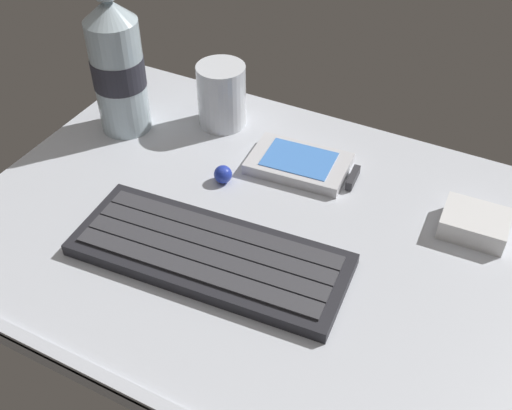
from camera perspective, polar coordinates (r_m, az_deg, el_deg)
name	(u,v)px	position (r cm, az deg, el deg)	size (l,w,h in cm)	color
ground_plane	(255,233)	(68.89, -0.09, -2.59)	(64.00, 48.00, 2.80)	silver
keyboard	(210,254)	(64.29, -4.32, -4.54)	(29.72, 13.08, 1.70)	#232328
handheld_device	(304,165)	(75.64, 4.44, 3.72)	(13.20, 8.50, 1.50)	silver
juice_cup	(222,98)	(82.16, -3.19, 9.90)	(6.40, 6.40, 8.50)	silver
water_bottle	(118,66)	(80.61, -12.70, 12.44)	(6.73, 6.73, 20.80)	silver
charger_block	(474,223)	(70.92, 19.59, -1.62)	(7.00, 5.60, 2.40)	white
trackball_mouse	(223,174)	(73.50, -3.08, 2.86)	(2.20, 2.20, 2.20)	#2338B2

